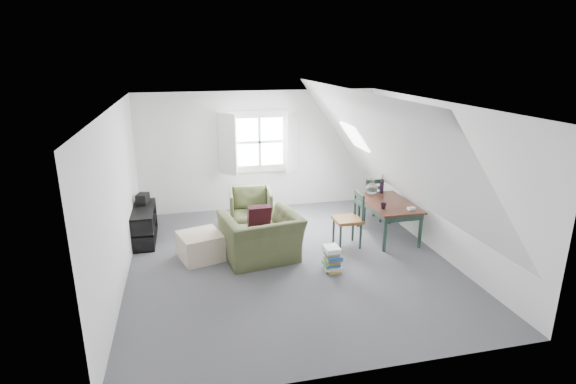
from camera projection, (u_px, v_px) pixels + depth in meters
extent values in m
plane|color=#4E4E53|center=(289.00, 261.00, 7.27)|extent=(5.50, 5.50, 0.00)
plane|color=white|center=(289.00, 105.00, 6.53)|extent=(5.50, 5.50, 0.00)
plane|color=white|center=(259.00, 151.00, 9.46)|extent=(5.00, 0.00, 5.00)
plane|color=white|center=(354.00, 266.00, 4.34)|extent=(5.00, 0.00, 5.00)
plane|color=white|center=(118.00, 198.00, 6.36)|extent=(0.00, 5.50, 5.50)
plane|color=white|center=(436.00, 177.00, 7.44)|extent=(0.00, 5.50, 5.50)
plane|color=white|center=(184.00, 159.00, 6.41)|extent=(3.19, 5.50, 4.48)
plane|color=white|center=(385.00, 149.00, 7.08)|extent=(3.19, 5.50, 4.48)
cube|color=white|center=(259.00, 142.00, 9.38)|extent=(1.30, 0.04, 1.30)
cube|color=white|center=(228.00, 145.00, 9.09)|extent=(0.35, 0.35, 1.25)
cube|color=white|center=(293.00, 142.00, 9.38)|extent=(0.35, 0.35, 1.25)
cube|color=white|center=(259.00, 142.00, 9.37)|extent=(1.00, 0.02, 1.00)
cube|color=white|center=(260.00, 142.00, 9.36)|extent=(1.08, 0.04, 0.05)
cube|color=white|center=(260.00, 142.00, 9.36)|extent=(0.05, 0.04, 1.08)
cube|color=white|center=(355.00, 137.00, 8.30)|extent=(0.35, 0.75, 0.47)
imported|color=#43492A|center=(262.00, 259.00, 7.34)|extent=(1.34, 1.22, 0.77)
imported|color=#43492A|center=(251.00, 226.00, 8.75)|extent=(0.86, 0.88, 0.74)
cube|color=#390F1A|center=(259.00, 216.00, 7.28)|extent=(0.38, 0.24, 0.39)
cube|color=#C0AA92|center=(201.00, 246.00, 7.30)|extent=(0.81, 0.81, 0.43)
cube|color=#36180F|center=(389.00, 203.00, 8.06)|extent=(0.79, 1.32, 0.04)
cube|color=#1F342B|center=(389.00, 207.00, 8.08)|extent=(0.70, 1.23, 0.11)
cylinder|color=#1F342B|center=(385.00, 234.00, 7.54)|extent=(0.06, 0.06, 0.63)
cylinder|color=#1F342B|center=(420.00, 231.00, 7.68)|extent=(0.06, 0.06, 0.63)
cylinder|color=#1F342B|center=(359.00, 211.00, 8.63)|extent=(0.06, 0.06, 0.63)
cylinder|color=#1F342B|center=(390.00, 209.00, 8.78)|extent=(0.06, 0.06, 0.63)
sphere|color=silver|center=(372.00, 189.00, 8.40)|extent=(0.23, 0.23, 0.23)
cylinder|color=silver|center=(372.00, 181.00, 8.36)|extent=(0.07, 0.07, 0.13)
cylinder|color=black|center=(382.00, 187.00, 8.55)|extent=(0.07, 0.07, 0.23)
cylinder|color=#3F2D1E|center=(382.00, 174.00, 8.48)|extent=(0.03, 0.05, 0.41)
cylinder|color=#3F2D1E|center=(383.00, 174.00, 8.49)|extent=(0.04, 0.06, 0.41)
cylinder|color=#3F2D1E|center=(382.00, 175.00, 8.47)|extent=(0.05, 0.07, 0.41)
imported|color=black|center=(383.00, 209.00, 7.72)|extent=(0.12, 0.12, 0.10)
cube|color=white|center=(411.00, 208.00, 7.67)|extent=(0.12, 0.08, 0.04)
cube|color=brown|center=(370.00, 198.00, 8.94)|extent=(0.42, 0.42, 0.05)
cylinder|color=#1F342B|center=(374.00, 206.00, 9.21)|extent=(0.04, 0.04, 0.43)
cylinder|color=#1F342B|center=(381.00, 212.00, 8.89)|extent=(0.04, 0.04, 0.43)
cylinder|color=#1F342B|center=(358.00, 207.00, 9.14)|extent=(0.04, 0.04, 0.43)
cylinder|color=#1F342B|center=(365.00, 213.00, 8.82)|extent=(0.04, 0.04, 0.43)
cylinder|color=#1F342B|center=(383.00, 190.00, 8.74)|extent=(0.04, 0.04, 0.45)
cylinder|color=#1F342B|center=(366.00, 191.00, 8.66)|extent=(0.04, 0.04, 0.45)
cube|color=#1F342B|center=(375.00, 182.00, 8.65)|extent=(0.34, 0.03, 0.08)
cube|color=#1F342B|center=(375.00, 188.00, 8.69)|extent=(0.34, 0.03, 0.06)
cube|color=brown|center=(347.00, 220.00, 7.72)|extent=(0.45, 0.45, 0.05)
cylinder|color=#1F342B|center=(334.00, 230.00, 7.92)|extent=(0.04, 0.04, 0.46)
cylinder|color=#1F342B|center=(353.00, 229.00, 8.00)|extent=(0.04, 0.04, 0.46)
cylinder|color=#1F342B|center=(340.00, 238.00, 7.59)|extent=(0.04, 0.04, 0.46)
cylinder|color=#1F342B|center=(361.00, 236.00, 7.66)|extent=(0.04, 0.04, 0.46)
cylinder|color=#1F342B|center=(355.00, 203.00, 7.86)|extent=(0.04, 0.04, 0.48)
cylinder|color=#1F342B|center=(363.00, 209.00, 7.53)|extent=(0.04, 0.04, 0.48)
cube|color=#1F342B|center=(360.00, 195.00, 7.64)|extent=(0.03, 0.36, 0.09)
cube|color=#1F342B|center=(359.00, 203.00, 7.68)|extent=(0.03, 0.36, 0.06)
cube|color=black|center=(145.00, 239.00, 8.09)|extent=(0.39, 1.18, 0.03)
cube|color=black|center=(144.00, 225.00, 8.01)|extent=(0.39, 1.18, 0.03)
cube|color=black|center=(142.00, 209.00, 7.92)|extent=(0.39, 1.18, 0.03)
cube|color=black|center=(141.00, 237.00, 7.48)|extent=(0.39, 0.03, 0.59)
cube|color=black|center=(146.00, 214.00, 8.54)|extent=(0.39, 0.03, 0.59)
cube|color=#264C99|center=(143.00, 241.00, 7.74)|extent=(0.18, 0.20, 0.22)
cube|color=red|center=(145.00, 231.00, 8.15)|extent=(0.18, 0.24, 0.22)
cube|color=white|center=(142.00, 222.00, 7.79)|extent=(0.18, 0.22, 0.20)
cube|color=black|center=(143.00, 199.00, 8.13)|extent=(0.24, 0.30, 0.21)
cube|color=#B29933|center=(333.00, 269.00, 6.95)|extent=(0.21, 0.27, 0.03)
cube|color=white|center=(331.00, 267.00, 6.95)|extent=(0.26, 0.30, 0.03)
cube|color=white|center=(334.00, 265.00, 6.93)|extent=(0.22, 0.29, 0.03)
cube|color=#337F4C|center=(331.00, 264.00, 6.91)|extent=(0.22, 0.27, 0.03)
cube|color=#264C99|center=(333.00, 263.00, 6.89)|extent=(0.24, 0.31, 0.02)
cube|color=#B29933|center=(332.00, 261.00, 6.91)|extent=(0.21, 0.27, 0.02)
cube|color=#B29933|center=(332.00, 258.00, 6.91)|extent=(0.24, 0.30, 0.03)
cube|color=#264C99|center=(334.00, 257.00, 6.87)|extent=(0.24, 0.31, 0.04)
cube|color=#264C99|center=(333.00, 255.00, 6.86)|extent=(0.24, 0.30, 0.03)
cube|color=#B29933|center=(332.00, 252.00, 6.89)|extent=(0.22, 0.28, 0.03)
cube|color=white|center=(331.00, 250.00, 6.87)|extent=(0.23, 0.26, 0.04)
cube|color=white|center=(332.00, 248.00, 6.87)|extent=(0.23, 0.27, 0.03)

